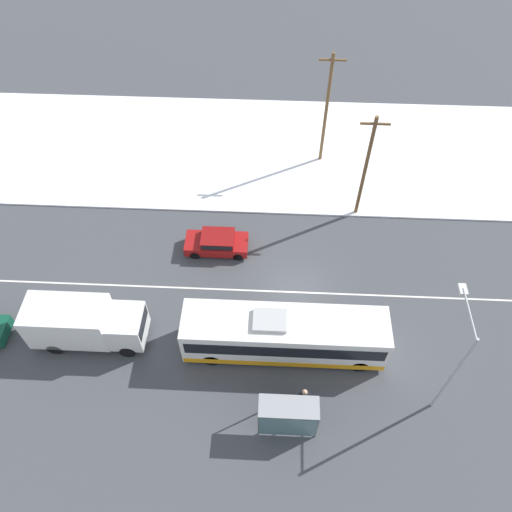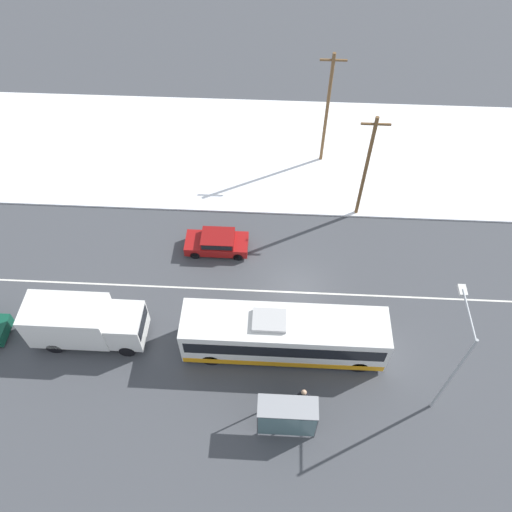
{
  "view_description": "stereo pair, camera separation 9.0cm",
  "coord_description": "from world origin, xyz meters",
  "px_view_note": "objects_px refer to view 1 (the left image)",
  "views": [
    {
      "loc": [
        -1.68,
        -17.73,
        25.8
      ],
      "look_at": [
        -2.6,
        1.66,
        1.4
      ],
      "focal_mm": 35.0,
      "sensor_mm": 36.0,
      "label": 1
    },
    {
      "loc": [
        -1.59,
        -17.73,
        25.8
      ],
      "look_at": [
        -2.6,
        1.66,
        1.4
      ],
      "focal_mm": 35.0,
      "sensor_mm": 36.0,
      "label": 2
    }
  ],
  "objects_px": {
    "streetlamp": "(456,354)",
    "utility_pole_roadside": "(366,167)",
    "pedestrian_at_stop": "(304,397)",
    "city_bus": "(284,335)",
    "box_truck": "(83,323)",
    "sedan_car": "(217,242)",
    "bus_shelter": "(288,418)",
    "utility_pole_snowlot": "(326,109)"
  },
  "relations": [
    {
      "from": "streetlamp",
      "to": "utility_pole_roadside",
      "type": "height_order",
      "value": "utility_pole_roadside"
    },
    {
      "from": "pedestrian_at_stop",
      "to": "streetlamp",
      "type": "distance_m",
      "value": 7.78
    },
    {
      "from": "city_bus",
      "to": "box_truck",
      "type": "relative_size",
      "value": 1.73
    },
    {
      "from": "box_truck",
      "to": "pedestrian_at_stop",
      "type": "height_order",
      "value": "box_truck"
    },
    {
      "from": "sedan_car",
      "to": "utility_pole_roadside",
      "type": "height_order",
      "value": "utility_pole_roadside"
    },
    {
      "from": "city_bus",
      "to": "box_truck",
      "type": "xyz_separation_m",
      "value": [
        -11.25,
        0.16,
        0.14
      ]
    },
    {
      "from": "box_truck",
      "to": "pedestrian_at_stop",
      "type": "bearing_deg",
      "value": -15.88
    },
    {
      "from": "box_truck",
      "to": "pedestrian_at_stop",
      "type": "distance_m",
      "value": 12.82
    },
    {
      "from": "sedan_car",
      "to": "bus_shelter",
      "type": "xyz_separation_m",
      "value": [
        4.71,
        -11.86,
        0.93
      ]
    },
    {
      "from": "box_truck",
      "to": "utility_pole_snowlot",
      "type": "bearing_deg",
      "value": 49.74
    },
    {
      "from": "bus_shelter",
      "to": "sedan_car",
      "type": "bearing_deg",
      "value": 111.65
    },
    {
      "from": "pedestrian_at_stop",
      "to": "sedan_car",
      "type": "bearing_deg",
      "value": 117.81
    },
    {
      "from": "pedestrian_at_stop",
      "to": "utility_pole_snowlot",
      "type": "height_order",
      "value": "utility_pole_snowlot"
    },
    {
      "from": "box_truck",
      "to": "pedestrian_at_stop",
      "type": "xyz_separation_m",
      "value": [
        12.32,
        -3.5,
        -0.56
      ]
    },
    {
      "from": "sedan_car",
      "to": "utility_pole_roadside",
      "type": "xyz_separation_m",
      "value": [
        9.46,
        3.8,
        3.5
      ]
    },
    {
      "from": "utility_pole_roadside",
      "to": "utility_pole_snowlot",
      "type": "xyz_separation_m",
      "value": [
        -2.34,
        5.61,
        0.39
      ]
    },
    {
      "from": "bus_shelter",
      "to": "utility_pole_snowlot",
      "type": "distance_m",
      "value": 21.61
    },
    {
      "from": "box_truck",
      "to": "utility_pole_snowlot",
      "type": "height_order",
      "value": "utility_pole_snowlot"
    },
    {
      "from": "utility_pole_snowlot",
      "to": "box_truck",
      "type": "bearing_deg",
      "value": -130.26
    },
    {
      "from": "pedestrian_at_stop",
      "to": "utility_pole_snowlot",
      "type": "xyz_separation_m",
      "value": [
        1.58,
        19.92,
        3.53
      ]
    },
    {
      "from": "utility_pole_roadside",
      "to": "utility_pole_snowlot",
      "type": "bearing_deg",
      "value": 112.61
    },
    {
      "from": "streetlamp",
      "to": "city_bus",
      "type": "bearing_deg",
      "value": 163.32
    },
    {
      "from": "box_truck",
      "to": "utility_pole_roadside",
      "type": "distance_m",
      "value": 19.67
    },
    {
      "from": "city_bus",
      "to": "bus_shelter",
      "type": "bearing_deg",
      "value": -87.08
    },
    {
      "from": "pedestrian_at_stop",
      "to": "utility_pole_roadside",
      "type": "xyz_separation_m",
      "value": [
        3.92,
        14.3,
        3.15
      ]
    },
    {
      "from": "sedan_car",
      "to": "utility_pole_snowlot",
      "type": "relative_size",
      "value": 0.46
    },
    {
      "from": "city_bus",
      "to": "bus_shelter",
      "type": "height_order",
      "value": "city_bus"
    },
    {
      "from": "utility_pole_snowlot",
      "to": "streetlamp",
      "type": "bearing_deg",
      "value": -74.37
    },
    {
      "from": "utility_pole_roadside",
      "to": "box_truck",
      "type": "bearing_deg",
      "value": -146.37
    },
    {
      "from": "pedestrian_at_stop",
      "to": "streetlamp",
      "type": "xyz_separation_m",
      "value": [
        6.89,
        0.95,
        3.5
      ]
    },
    {
      "from": "city_bus",
      "to": "pedestrian_at_stop",
      "type": "bearing_deg",
      "value": -72.22
    },
    {
      "from": "pedestrian_at_stop",
      "to": "bus_shelter",
      "type": "xyz_separation_m",
      "value": [
        -0.83,
        -1.36,
        0.57
      ]
    },
    {
      "from": "utility_pole_roadside",
      "to": "utility_pole_snowlot",
      "type": "height_order",
      "value": "utility_pole_snowlot"
    },
    {
      "from": "sedan_car",
      "to": "streetlamp",
      "type": "height_order",
      "value": "streetlamp"
    },
    {
      "from": "pedestrian_at_stop",
      "to": "utility_pole_snowlot",
      "type": "distance_m",
      "value": 20.29
    },
    {
      "from": "city_bus",
      "to": "utility_pole_roadside",
      "type": "bearing_deg",
      "value": 65.53
    },
    {
      "from": "sedan_car",
      "to": "utility_pole_roadside",
      "type": "distance_m",
      "value": 10.78
    },
    {
      "from": "city_bus",
      "to": "streetlamp",
      "type": "xyz_separation_m",
      "value": [
        7.96,
        -2.38,
        3.08
      ]
    },
    {
      "from": "pedestrian_at_stop",
      "to": "utility_pole_roadside",
      "type": "relative_size",
      "value": 0.22
    },
    {
      "from": "pedestrian_at_stop",
      "to": "bus_shelter",
      "type": "distance_m",
      "value": 1.69
    },
    {
      "from": "sedan_car",
      "to": "pedestrian_at_stop",
      "type": "relative_size",
      "value": 2.29
    },
    {
      "from": "box_truck",
      "to": "utility_pole_roadside",
      "type": "xyz_separation_m",
      "value": [
        16.24,
        10.8,
        2.58
      ]
    }
  ]
}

